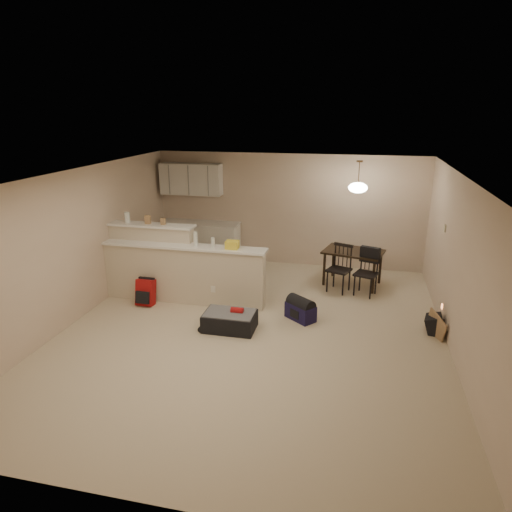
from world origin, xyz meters
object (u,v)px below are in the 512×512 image
(pendant_lamp, at_px, (358,187))
(dining_chair_far, at_px, (366,273))
(suitcase, at_px, (230,321))
(navy_duffel, at_px, (301,312))
(black_daypack, at_px, (435,324))
(dining_chair_near, at_px, (339,269))
(dining_table, at_px, (353,255))
(red_backpack, at_px, (146,292))

(pendant_lamp, distance_m, dining_chair_far, 1.64)
(pendant_lamp, distance_m, suitcase, 3.62)
(navy_duffel, distance_m, black_daypack, 2.15)
(dining_chair_near, xyz_separation_m, suitcase, (-1.63, -2.03, -0.33))
(dining_table, xyz_separation_m, pendant_lamp, (-0.00, -0.00, 1.36))
(suitcase, bearing_deg, pendant_lamp, 52.72)
(dining_table, relative_size, suitcase, 1.55)
(dining_table, relative_size, navy_duffel, 2.52)
(navy_duffel, height_order, black_daypack, black_daypack)
(red_backpack, bearing_deg, navy_duffel, 1.32)
(dining_chair_near, distance_m, red_backpack, 3.69)
(pendant_lamp, xyz_separation_m, black_daypack, (1.35, -1.86, -1.85))
(black_daypack, bearing_deg, pendant_lamp, 48.11)
(suitcase, relative_size, red_backpack, 1.74)
(dining_chair_near, bearing_deg, dining_table, 81.16)
(dining_chair_far, height_order, navy_duffel, dining_chair_far)
(dining_table, bearing_deg, suitcase, -113.60)
(pendant_lamp, bearing_deg, navy_duffel, -113.38)
(navy_duffel, bearing_deg, dining_table, 105.43)
(dining_chair_near, relative_size, suitcase, 1.12)
(dining_table, xyz_separation_m, black_daypack, (1.35, -1.86, -0.48))
(pendant_lamp, bearing_deg, suitcase, -127.24)
(dining_chair_near, relative_size, navy_duffel, 1.83)
(dining_chair_near, bearing_deg, navy_duffel, -90.37)
(pendant_lamp, xyz_separation_m, navy_duffel, (-0.81, -1.86, -1.85))
(pendant_lamp, xyz_separation_m, dining_chair_near, (-0.25, -0.44, -1.52))
(pendant_lamp, height_order, red_backpack, pendant_lamp)
(suitcase, bearing_deg, navy_duffel, 29.58)
(black_daypack, bearing_deg, suitcase, 112.90)
(dining_table, distance_m, black_daypack, 2.35)
(navy_duffel, bearing_deg, suitcase, -111.57)
(red_backpack, height_order, navy_duffel, red_backpack)
(dining_chair_near, bearing_deg, dining_chair_far, 12.29)
(dining_chair_near, relative_size, dining_chair_far, 1.04)
(dining_table, height_order, red_backpack, dining_table)
(pendant_lamp, distance_m, navy_duffel, 2.75)
(dining_table, height_order, navy_duffel, dining_table)
(dining_chair_far, distance_m, black_daypack, 1.76)
(pendant_lamp, bearing_deg, black_daypack, -54.08)
(suitcase, relative_size, navy_duffel, 1.63)
(dining_table, height_order, dining_chair_near, dining_chair_near)
(red_backpack, bearing_deg, pendant_lamp, 28.39)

